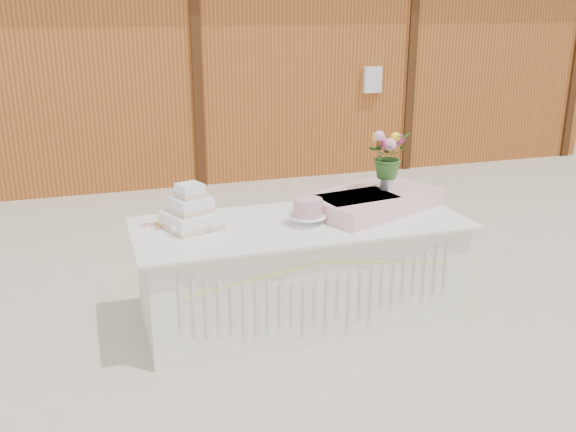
% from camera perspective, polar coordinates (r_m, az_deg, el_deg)
% --- Properties ---
extents(ground, '(80.00, 80.00, 0.00)m').
position_cam_1_polar(ground, '(4.92, 1.09, -9.04)').
color(ground, beige).
rests_on(ground, ground).
extents(barn, '(12.60, 4.60, 3.30)m').
position_cam_1_polar(barn, '(10.25, -10.27, 14.63)').
color(barn, '#A85F23').
rests_on(barn, ground).
extents(cake_table, '(2.40, 1.00, 0.77)m').
position_cam_1_polar(cake_table, '(4.75, 1.14, -4.90)').
color(cake_table, white).
rests_on(cake_table, ground).
extents(wedding_cake, '(0.45, 0.45, 0.32)m').
position_cam_1_polar(wedding_cake, '(4.52, -8.62, 0.28)').
color(wedding_cake, white).
rests_on(wedding_cake, cake_table).
extents(pink_cake_stand, '(0.26, 0.26, 0.19)m').
position_cam_1_polar(pink_cake_stand, '(4.53, 1.77, 0.51)').
color(pink_cake_stand, white).
rests_on(pink_cake_stand, cake_table).
extents(satin_runner, '(1.18, 0.95, 0.13)m').
position_cam_1_polar(satin_runner, '(4.94, 7.48, 1.37)').
color(satin_runner, '#FFCFCD').
rests_on(satin_runner, cake_table).
extents(flower_vase, '(0.10, 0.10, 0.14)m').
position_cam_1_polar(flower_vase, '(5.01, 8.75, 3.15)').
color(flower_vase, silver).
rests_on(flower_vase, satin_runner).
extents(bouquet, '(0.41, 0.40, 0.35)m').
position_cam_1_polar(bouquet, '(4.95, 8.88, 5.89)').
color(bouquet, '#376528').
rests_on(bouquet, flower_vase).
extents(loose_flowers, '(0.19, 0.38, 0.02)m').
position_cam_1_polar(loose_flowers, '(4.49, -11.59, -1.32)').
color(loose_flowers, pink).
rests_on(loose_flowers, cake_table).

